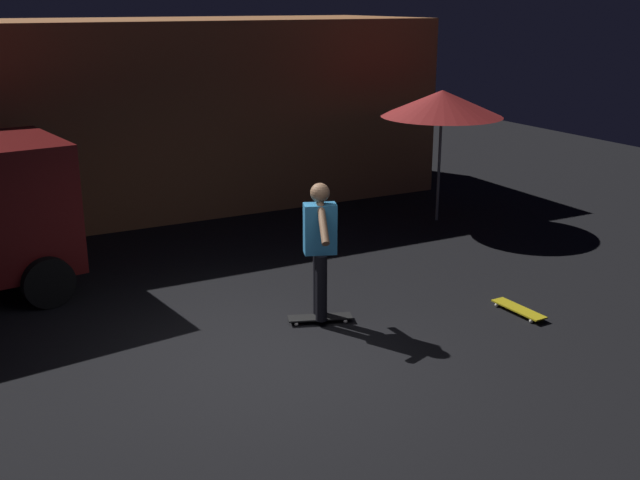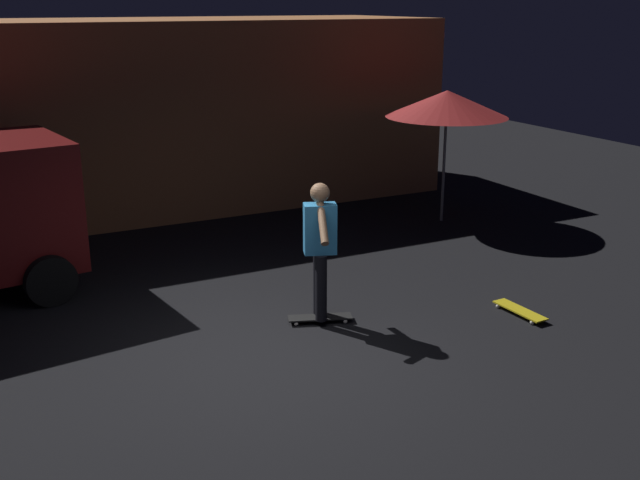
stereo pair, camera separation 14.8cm
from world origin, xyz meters
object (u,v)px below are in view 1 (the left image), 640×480
(patio_umbrella, at_px, (442,103))
(skater, at_px, (320,241))
(skateboard_ridden, at_px, (320,318))
(skateboard_spare, at_px, (519,309))

(patio_umbrella, xyz_separation_m, skater, (-3.99, -3.05, -1.04))
(patio_umbrella, relative_size, skateboard_ridden, 2.87)
(skateboard_ridden, distance_m, skateboard_spare, 2.51)
(patio_umbrella, xyz_separation_m, skateboard_ridden, (-3.99, -3.05, -2.02))
(patio_umbrella, bearing_deg, skateboard_spare, -112.64)
(patio_umbrella, xyz_separation_m, skateboard_spare, (-1.66, -3.98, -2.02))
(skateboard_ridden, bearing_deg, skater, -45.00)
(skateboard_ridden, xyz_separation_m, skateboard_spare, (2.33, -0.94, 0.00))
(skateboard_ridden, height_order, skateboard_spare, same)
(patio_umbrella, bearing_deg, skateboard_ridden, -142.60)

